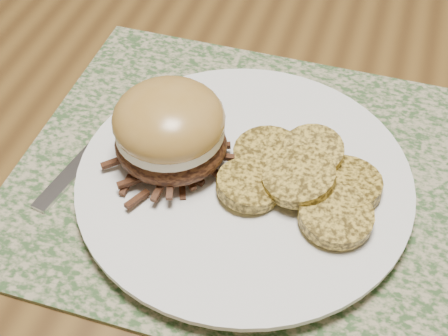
# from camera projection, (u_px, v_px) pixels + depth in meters

# --- Properties ---
(placemat) EXTENTS (0.45, 0.33, 0.00)m
(placemat) POSITION_uv_depth(u_px,v_px,m) (283.00, 183.00, 0.53)
(placemat) COLOR #335129
(placemat) RESTS_ON dining_table
(dinner_plate) EXTENTS (0.26, 0.26, 0.02)m
(dinner_plate) POSITION_uv_depth(u_px,v_px,m) (244.00, 181.00, 0.52)
(dinner_plate) COLOR white
(dinner_plate) RESTS_ON placemat
(pork_sandwich) EXTENTS (0.11, 0.10, 0.07)m
(pork_sandwich) POSITION_uv_depth(u_px,v_px,m) (170.00, 130.00, 0.50)
(pork_sandwich) COLOR black
(pork_sandwich) RESTS_ON dinner_plate
(roasted_potatoes) EXTENTS (0.14, 0.12, 0.04)m
(roasted_potatoes) POSITION_uv_depth(u_px,v_px,m) (303.00, 178.00, 0.50)
(roasted_potatoes) COLOR gold
(roasted_potatoes) RESTS_ON dinner_plate
(fork) EXTENTS (0.05, 0.17, 0.00)m
(fork) POSITION_uv_depth(u_px,v_px,m) (100.00, 142.00, 0.56)
(fork) COLOR #B4B5BC
(fork) RESTS_ON placemat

